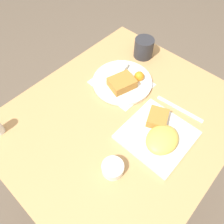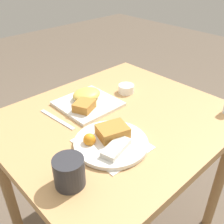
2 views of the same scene
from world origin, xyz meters
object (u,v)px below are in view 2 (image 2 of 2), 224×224
sauce_ramekin (126,88)px  butter_knife (57,119)px  plate_square_near (87,100)px  plate_oval_far (111,140)px  coffee_mug (69,172)px

sauce_ramekin → butter_knife: (0.38, -0.03, -0.02)m
plate_square_near → butter_knife: bearing=3.8°
plate_square_near → plate_oval_far: size_ratio=0.91×
plate_square_near → plate_oval_far: plate_square_near is taller
butter_knife → coffee_mug: (0.16, 0.32, 0.04)m
plate_square_near → coffee_mug: 0.46m
sauce_ramekin → coffee_mug: coffee_mug is taller
plate_square_near → coffee_mug: coffee_mug is taller
plate_oval_far → coffee_mug: 0.22m
plate_oval_far → butter_knife: size_ratio=1.28×
sauce_ramekin → coffee_mug: bearing=28.2°
coffee_mug → sauce_ramekin: bearing=-151.8°
sauce_ramekin → coffee_mug: (0.54, 0.29, 0.03)m
sauce_ramekin → plate_square_near: bearing=-10.4°
plate_oval_far → sauce_ramekin: bearing=-143.9°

